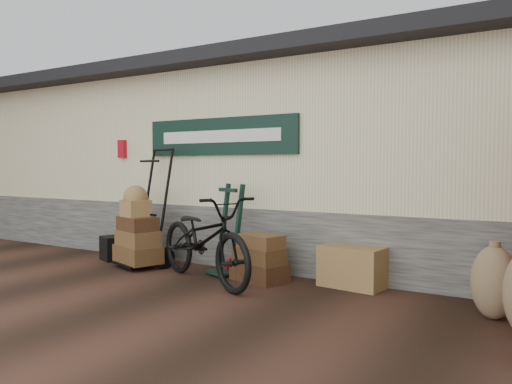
% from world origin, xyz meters
% --- Properties ---
extents(ground, '(80.00, 80.00, 0.00)m').
position_xyz_m(ground, '(0.00, 0.00, 0.00)').
color(ground, black).
rests_on(ground, ground).
extents(station_building, '(14.40, 4.10, 3.20)m').
position_xyz_m(station_building, '(-0.01, 2.74, 1.61)').
color(station_building, '#4C4C47').
rests_on(station_building, ground).
extents(porter_trolley, '(1.08, 0.94, 1.81)m').
position_xyz_m(porter_trolley, '(-1.26, 0.50, 0.91)').
color(porter_trolley, black).
rests_on(porter_trolley, ground).
extents(green_barrow, '(0.56, 0.53, 1.26)m').
position_xyz_m(green_barrow, '(0.08, 0.62, 0.63)').
color(green_barrow, black).
rests_on(green_barrow, ground).
extents(suitcase_stack, '(0.81, 0.62, 0.63)m').
position_xyz_m(suitcase_stack, '(0.67, 0.49, 0.31)').
color(suitcase_stack, '#352311').
rests_on(suitcase_stack, ground).
extents(wicker_hamper, '(0.84, 0.60, 0.51)m').
position_xyz_m(wicker_hamper, '(1.83, 0.85, 0.25)').
color(wicker_hamper, olive).
rests_on(wicker_hamper, ground).
extents(black_trunk, '(0.48, 0.45, 0.38)m').
position_xyz_m(black_trunk, '(-2.10, 0.54, 0.19)').
color(black_trunk, black).
rests_on(black_trunk, ground).
extents(bicycle, '(1.57, 2.30, 1.26)m').
position_xyz_m(bicycle, '(0.09, 0.06, 0.63)').
color(bicycle, black).
rests_on(bicycle, ground).
extents(burlap_sack_left, '(0.57, 0.54, 0.73)m').
position_xyz_m(burlap_sack_left, '(3.48, 0.29, 0.37)').
color(burlap_sack_left, brown).
rests_on(burlap_sack_left, ground).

